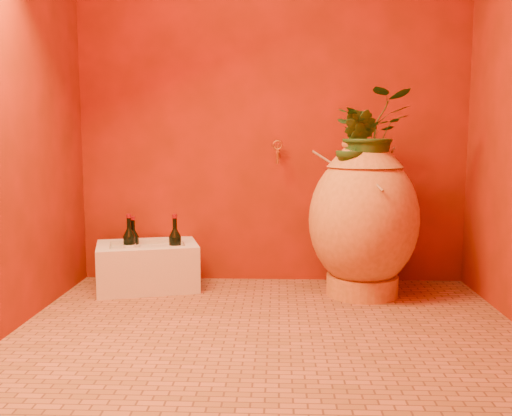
{
  "coord_description": "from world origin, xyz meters",
  "views": [
    {
      "loc": [
        0.05,
        -2.71,
        0.95
      ],
      "look_at": [
        -0.08,
        0.35,
        0.56
      ],
      "focal_mm": 40.0,
      "sensor_mm": 36.0,
      "label": 1
    }
  ],
  "objects_px": {
    "amphora": "(363,219)",
    "stone_basin": "(148,267)",
    "wine_bottle_b": "(134,246)",
    "wine_bottle_c": "(130,247)",
    "wine_bottle_a": "(175,247)",
    "wall_tap": "(277,151)"
  },
  "relations": [
    {
      "from": "amphora",
      "to": "wine_bottle_a",
      "type": "bearing_deg",
      "value": 177.27
    },
    {
      "from": "amphora",
      "to": "stone_basin",
      "type": "relative_size",
      "value": 1.33
    },
    {
      "from": "amphora",
      "to": "wine_bottle_b",
      "type": "relative_size",
      "value": 3.15
    },
    {
      "from": "amphora",
      "to": "wall_tap",
      "type": "distance_m",
      "value": 0.7
    },
    {
      "from": "stone_basin",
      "to": "wine_bottle_c",
      "type": "height_order",
      "value": "wine_bottle_c"
    },
    {
      "from": "stone_basin",
      "to": "wine_bottle_b",
      "type": "xyz_separation_m",
      "value": [
        -0.09,
        0.03,
        0.13
      ]
    },
    {
      "from": "wine_bottle_b",
      "to": "wine_bottle_c",
      "type": "bearing_deg",
      "value": -103.45
    },
    {
      "from": "stone_basin",
      "to": "wine_bottle_c",
      "type": "distance_m",
      "value": 0.17
    },
    {
      "from": "amphora",
      "to": "wall_tap",
      "type": "height_order",
      "value": "amphora"
    },
    {
      "from": "amphora",
      "to": "wine_bottle_b",
      "type": "distance_m",
      "value": 1.43
    },
    {
      "from": "wine_bottle_b",
      "to": "stone_basin",
      "type": "bearing_deg",
      "value": -16.38
    },
    {
      "from": "amphora",
      "to": "wall_tap",
      "type": "xyz_separation_m",
      "value": [
        -0.51,
        0.28,
        0.39
      ]
    },
    {
      "from": "wine_bottle_a",
      "to": "wine_bottle_c",
      "type": "distance_m",
      "value": 0.29
    },
    {
      "from": "amphora",
      "to": "wall_tap",
      "type": "relative_size",
      "value": 6.29
    },
    {
      "from": "stone_basin",
      "to": "wall_tap",
      "type": "height_order",
      "value": "wall_tap"
    },
    {
      "from": "amphora",
      "to": "wine_bottle_a",
      "type": "distance_m",
      "value": 1.16
    },
    {
      "from": "wine_bottle_c",
      "to": "wall_tap",
      "type": "bearing_deg",
      "value": 12.85
    },
    {
      "from": "wine_bottle_a",
      "to": "wine_bottle_b",
      "type": "bearing_deg",
      "value": 167.1
    },
    {
      "from": "wine_bottle_a",
      "to": "wine_bottle_c",
      "type": "relative_size",
      "value": 1.01
    },
    {
      "from": "amphora",
      "to": "stone_basin",
      "type": "xyz_separation_m",
      "value": [
        -1.32,
        0.09,
        -0.33
      ]
    },
    {
      "from": "wine_bottle_b",
      "to": "wall_tap",
      "type": "distance_m",
      "value": 1.09
    },
    {
      "from": "wine_bottle_b",
      "to": "wall_tap",
      "type": "xyz_separation_m",
      "value": [
        0.9,
        0.16,
        0.59
      ]
    }
  ]
}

